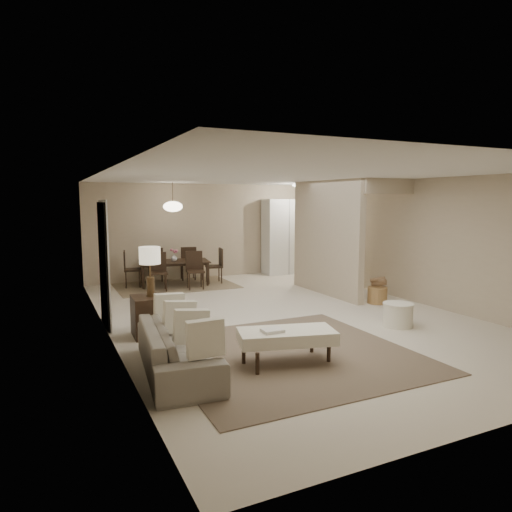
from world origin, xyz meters
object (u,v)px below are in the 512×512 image
side_table (151,316)px  round_pouf (398,315)px  dining_table (174,273)px  ottoman_bench (287,337)px  wicker_basket (377,295)px  sofa (177,349)px  pantry_cabinet (284,237)px

side_table → round_pouf: (3.79, -1.22, -0.11)m
side_table → dining_table: 4.21m
side_table → dining_table: (1.43, 3.96, -0.01)m
round_pouf → dining_table: bearing=114.5°
ottoman_bench → round_pouf: 2.61m
wicker_basket → dining_table: size_ratio=0.23×
round_pouf → sofa: bearing=-173.7°
sofa → side_table: (0.05, 1.65, 0.02)m
pantry_cabinet → round_pouf: (-0.96, -5.64, -0.86)m
pantry_cabinet → round_pouf: size_ratio=4.24×
sofa → round_pouf: bearing=-77.5°
ottoman_bench → round_pouf: bearing=30.6°
pantry_cabinet → dining_table: bearing=-172.3°
round_pouf → dining_table: 5.70m
sofa → round_pouf: (3.84, 0.43, -0.10)m
pantry_cabinet → wicker_basket: (-0.14, -4.15, -0.88)m
sofa → ottoman_bench: size_ratio=1.50×
dining_table → side_table: bearing=-100.4°
ottoman_bench → pantry_cabinet: bearing=75.9°
round_pouf → wicker_basket: bearing=61.0°
ottoman_bench → dining_table: size_ratio=0.78×
pantry_cabinet → sofa: pantry_cabinet is taller
sofa → round_pouf: 3.87m
side_table → dining_table: bearing=70.1°
sofa → wicker_basket: 5.04m
wicker_basket → pantry_cabinet: bearing=88.1°
pantry_cabinet → ottoman_bench: (-3.46, -6.36, -0.70)m
ottoman_bench → dining_table: bearing=103.0°
sofa → round_pouf: size_ratio=3.98×
pantry_cabinet → ottoman_bench: pantry_cabinet is taller
sofa → wicker_basket: size_ratio=5.06×
sofa → ottoman_bench: sofa is taller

